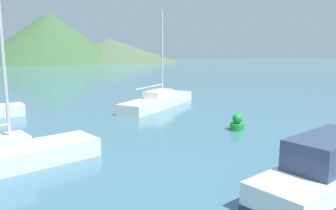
{
  "coord_description": "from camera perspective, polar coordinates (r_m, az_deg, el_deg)",
  "views": [
    {
      "loc": [
        -6.59,
        -2.28,
        4.29
      ],
      "look_at": [
        0.66,
        14.0,
        1.2
      ],
      "focal_mm": 35.0,
      "sensor_mm": 36.0,
      "label": 1
    }
  ],
  "objects": [
    {
      "name": "sailboat_middle",
      "position": [
        24.29,
        -1.67,
        0.78
      ],
      "size": [
        7.55,
        6.54,
        7.03
      ],
      "rotation": [
        0.0,
        0.0,
        0.68
      ],
      "color": "white",
      "rests_on": "ground_plane"
    },
    {
      "name": "buoy_marker",
      "position": [
        17.79,
        11.96,
        -3.12
      ],
      "size": [
        0.78,
        0.78,
        0.9
      ],
      "color": "green",
      "rests_on": "ground_plane"
    },
    {
      "name": "hill_central",
      "position": [
        106.92,
        -19.8,
        11.03
      ],
      "size": [
        42.9,
        42.9,
        15.18
      ],
      "color": "#3D6038",
      "rests_on": "ground_plane"
    },
    {
      "name": "hill_east",
      "position": [
        110.89,
        -10.09,
        9.39
      ],
      "size": [
        44.65,
        44.65,
        7.45
      ],
      "color": "#4C6647",
      "rests_on": "ground_plane"
    }
  ]
}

